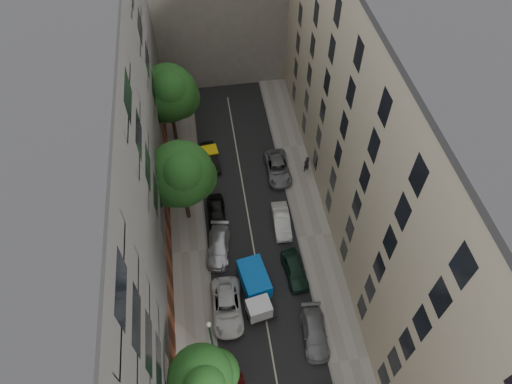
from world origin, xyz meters
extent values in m
plane|color=#4C4C49|center=(0.00, 0.00, 0.00)|extent=(120.00, 120.00, 0.00)
cube|color=black|center=(0.00, 0.00, 0.01)|extent=(8.00, 44.00, 0.02)
cube|color=gray|center=(-5.50, 0.00, 0.07)|extent=(3.00, 44.00, 0.15)
cube|color=gray|center=(5.50, 0.00, 0.07)|extent=(3.00, 44.00, 0.15)
cube|color=#53504D|center=(-11.00, 0.00, 10.00)|extent=(8.00, 44.00, 20.00)
cube|color=tan|center=(11.00, 0.00, 10.00)|extent=(8.00, 44.00, 20.00)
cube|color=black|center=(-0.49, -4.87, 0.49)|extent=(2.66, 5.06, 0.27)
cube|color=#BCBEC1|center=(-0.49, -6.56, 1.29)|extent=(2.00, 1.71, 1.52)
cube|color=blue|center=(-0.49, -4.07, 1.43)|extent=(2.48, 3.50, 1.60)
cylinder|color=black|center=(-1.34, -6.56, 0.37)|extent=(0.25, 0.75, 0.75)
cylinder|color=black|center=(0.35, -6.56, 0.37)|extent=(0.25, 0.75, 0.75)
cylinder|color=black|center=(-1.34, -3.44, 0.37)|extent=(0.25, 0.75, 0.75)
cylinder|color=black|center=(0.35, -3.44, 0.37)|extent=(0.25, 0.75, 0.75)
imported|color=silver|center=(-2.88, -5.80, 0.70)|extent=(2.51, 5.14, 1.41)
imported|color=silver|center=(-2.98, -0.20, 0.66)|extent=(2.56, 4.78, 1.32)
imported|color=black|center=(-2.80, 3.40, 0.67)|extent=(1.61, 3.95, 1.34)
imported|color=black|center=(-2.80, 10.19, 0.68)|extent=(1.89, 4.24, 1.35)
imported|color=slate|center=(3.39, -8.80, 0.64)|extent=(2.11, 4.54, 1.28)
imported|color=black|center=(2.97, -3.39, 0.68)|extent=(1.94, 4.11, 1.36)
imported|color=silver|center=(2.80, 1.60, 0.66)|extent=(1.57, 4.08, 1.33)
imported|color=slate|center=(3.60, 7.80, 0.67)|extent=(2.27, 4.82, 1.33)
sphere|color=#24511B|center=(-4.96, -12.28, 5.68)|extent=(3.99, 3.99, 3.99)
sphere|color=#24511B|center=(-4.06, -11.88, 4.76)|extent=(3.00, 3.00, 3.00)
cylinder|color=#382619|center=(-5.34, 3.73, 1.58)|extent=(0.36, 0.36, 2.86)
cylinder|color=#382619|center=(-5.34, 3.73, 4.04)|extent=(0.24, 0.24, 2.04)
sphere|color=#24511B|center=(-5.34, 3.73, 6.04)|extent=(5.52, 5.52, 5.52)
sphere|color=#24511B|center=(-4.44, 4.13, 5.06)|extent=(4.14, 4.14, 4.14)
sphere|color=#24511B|center=(-6.04, 3.23, 5.47)|extent=(3.87, 3.87, 3.87)
sphere|color=#24511B|center=(-5.14, 2.93, 7.10)|extent=(3.59, 3.59, 3.59)
cylinder|color=#382619|center=(-6.04, 14.00, 1.59)|extent=(0.36, 0.36, 2.88)
cylinder|color=#382619|center=(-6.04, 14.00, 4.06)|extent=(0.24, 0.24, 2.06)
sphere|color=#24511B|center=(-6.04, 14.00, 6.07)|extent=(5.60, 5.60, 5.60)
sphere|color=#24511B|center=(-5.14, 14.40, 5.09)|extent=(4.20, 4.20, 4.20)
sphere|color=#24511B|center=(-6.74, 13.50, 5.50)|extent=(3.92, 3.92, 3.92)
sphere|color=#24511B|center=(-5.84, 13.20, 7.14)|extent=(3.64, 3.64, 3.64)
cylinder|color=#185434|center=(-4.20, -9.14, 2.92)|extent=(0.14, 0.14, 5.55)
sphere|color=silver|center=(-4.20, -9.14, 5.79)|extent=(0.36, 0.36, 0.36)
imported|color=black|center=(6.37, 7.57, 1.08)|extent=(0.80, 0.69, 1.87)
camera|label=1|loc=(-2.92, -20.98, 33.93)|focal=32.00mm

